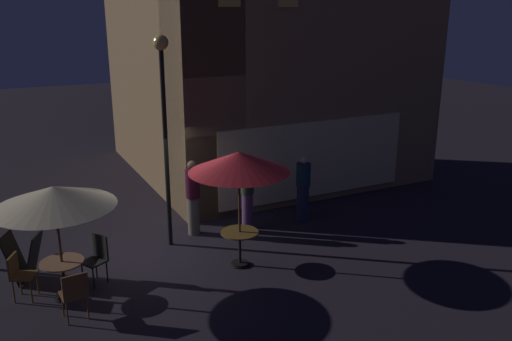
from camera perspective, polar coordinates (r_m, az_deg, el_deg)
name	(u,v)px	position (r m, az deg, el deg)	size (l,w,h in m)	color
ground_plane	(161,253)	(12.04, -10.18, -8.75)	(60.00, 60.00, 0.00)	#27202A
cafe_building	(236,55)	(15.70, -2.20, 12.36)	(8.21, 8.29, 7.88)	#95734E
street_lamp_near_corner	(164,105)	(11.49, -9.89, 6.94)	(0.33, 0.33, 4.68)	black
menu_sandwich_board	(24,258)	(11.41, -23.69, -8.59)	(0.85, 0.79, 1.01)	black
cafe_table_0	(240,240)	(11.11, -1.76, -7.48)	(0.79, 0.79, 0.76)	black
cafe_table_1	(63,271)	(10.51, -20.08, -10.08)	(0.79, 0.79, 0.75)	black
patio_umbrella_0	(239,162)	(10.53, -1.84, 0.87)	(2.04, 2.04, 2.47)	black
patio_umbrella_1	(54,197)	(9.98, -20.89, -2.70)	(2.15, 2.15, 2.20)	black
cafe_chair_0	(19,272)	(10.80, -24.13, -9.97)	(0.53, 0.53, 0.88)	brown
cafe_chair_1	(75,292)	(9.75, -18.93, -12.24)	(0.47, 0.47, 0.91)	brown
cafe_chair_2	(97,255)	(10.92, -16.71, -8.67)	(0.56, 0.56, 0.97)	#262622
patron_standing_0	(247,197)	(12.62, -0.94, -2.86)	(0.31, 0.31, 1.75)	#643E6E
patron_standing_1	(303,189)	(13.41, 5.08, -1.95)	(0.36, 0.36, 1.69)	#292B50
patron_standing_2	(193,197)	(12.59, -6.80, -2.87)	(0.34, 0.34, 1.82)	#716958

